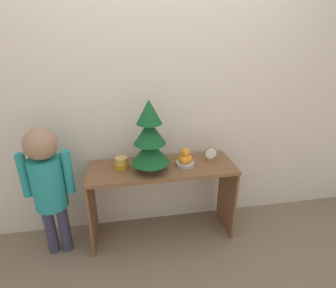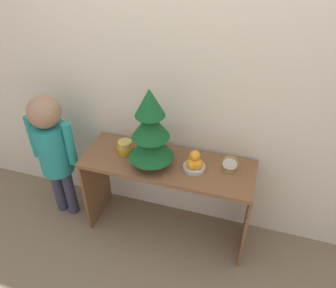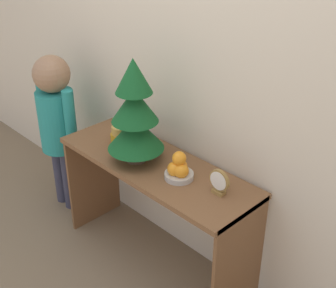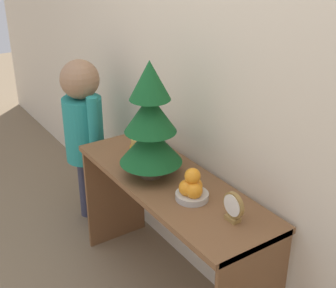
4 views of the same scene
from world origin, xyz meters
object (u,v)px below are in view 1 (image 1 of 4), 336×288
desk_clock (210,154)px  singing_bowl (122,163)px  fruit_bowl (185,159)px  mini_tree (150,138)px  child_figure (47,179)px

desk_clock → singing_bowl: bearing=-180.0°
fruit_bowl → singing_bowl: size_ratio=1.34×
mini_tree → fruit_bowl: mini_tree is taller
mini_tree → child_figure: 0.86m
singing_bowl → desk_clock: (0.78, 0.00, 0.02)m
mini_tree → child_figure: (-0.81, -0.01, -0.28)m
mini_tree → desk_clock: bearing=8.0°
singing_bowl → child_figure: bearing=-171.5°
desk_clock → child_figure: size_ratio=0.12×
mini_tree → child_figure: size_ratio=0.53×
singing_bowl → desk_clock: 0.78m
singing_bowl → child_figure: 0.59m
singing_bowl → desk_clock: desk_clock is taller
mini_tree → fruit_bowl: 0.38m
mini_tree → fruit_bowl: bearing=6.6°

